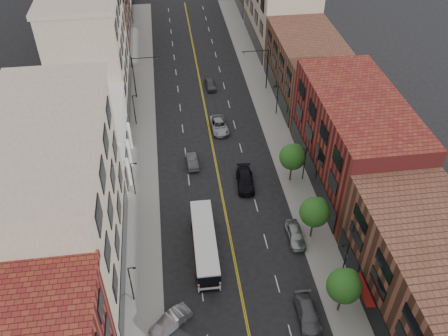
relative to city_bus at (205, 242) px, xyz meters
name	(u,v)px	position (x,y,z in m)	size (l,w,h in m)	color
sidewalk_left	(143,143)	(-6.85, 21.67, -1.58)	(4.00, 110.00, 0.15)	gray
sidewalk_right	(277,132)	(13.15, 21.67, -1.58)	(4.00, 110.00, 0.15)	gray
bldg_l_tanoffice	(61,209)	(-13.85, -0.33, 7.34)	(10.00, 22.00, 18.00)	gray
bldg_l_white	(87,141)	(-13.85, 17.67, 2.34)	(10.00, 14.00, 8.00)	silver
bldg_l_far_a	(90,50)	(-13.85, 34.67, 7.34)	(10.00, 20.00, 18.00)	gray
bldg_l_far_b	(100,10)	(-13.85, 54.67, 5.84)	(10.00, 20.00, 15.00)	brown
bldg_r_near	(444,307)	(20.15, -13.33, 3.34)	(10.00, 26.00, 10.00)	brown
bldg_r_mid	(353,140)	(20.15, 10.67, 4.34)	(10.00, 22.00, 12.00)	maroon
bldg_r_far_a	(308,69)	(20.15, 31.67, 3.34)	(10.00, 20.00, 10.00)	brown
bldg_r_far_b	(280,8)	(20.15, 52.67, 5.34)	(10.00, 22.00, 14.00)	gray
tree_r_1	(345,285)	(12.53, -9.26, 2.47)	(3.40, 3.40, 5.59)	black
tree_r_2	(315,211)	(12.53, 0.74, 2.47)	(3.40, 3.40, 5.59)	black
tree_r_3	(293,156)	(12.53, 10.74, 2.47)	(3.40, 3.40, 5.59)	black
lamp_l_1	(131,282)	(-7.81, -5.33, 1.32)	(0.81, 0.55, 5.05)	black
lamp_l_2	(133,177)	(-7.81, 10.67, 1.32)	(0.81, 0.55, 5.05)	black
lamp_l_3	(134,108)	(-7.81, 26.67, 1.32)	(0.81, 0.55, 5.05)	black
lamp_r_1	(345,259)	(14.10, -5.33, 1.32)	(0.81, 0.55, 5.05)	black
lamp_r_2	(304,162)	(14.10, 10.67, 1.32)	(0.81, 0.55, 5.05)	black
lamp_r_3	(277,98)	(14.10, 26.67, 1.32)	(0.81, 0.55, 5.05)	black
signal_mast_left	(138,73)	(-7.12, 34.67, 2.99)	(4.49, 0.18, 7.20)	black
signal_mast_right	(263,65)	(13.41, 34.67, 2.99)	(4.49, 0.18, 7.20)	black
city_bus	(205,242)	(0.00, 0.00, 0.00)	(2.81, 11.12, 2.85)	white
car_angle_b	(171,322)	(-4.25, -8.80, -0.93)	(1.54, 4.43, 1.46)	#A3A5AB
car_parked_mid	(308,314)	(9.15, -9.78, -0.94)	(2.01, 4.93, 1.43)	#535359
car_parked_far	(295,235)	(10.55, 0.53, -0.88)	(1.82, 4.52, 1.54)	#9DA0A4
car_lane_behind	(192,161)	(-0.12, 15.76, -0.99)	(1.40, 4.03, 1.33)	#48484C
car_lane_a	(245,180)	(6.41, 10.67, -0.88)	(2.17, 5.34, 1.55)	black
car_lane_b	(219,125)	(4.65, 23.72, -0.92)	(2.45, 5.32, 1.48)	#9B9EA2
car_lane_c	(210,84)	(4.72, 36.29, -0.96)	(1.64, 4.09, 1.39)	#444449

